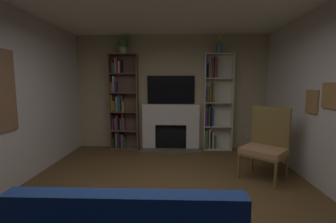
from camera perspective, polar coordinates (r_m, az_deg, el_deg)
ground_plane at (r=3.15m, az=-0.97°, el=-23.50°), size 7.11×7.11×0.00m
wall_back_accent at (r=5.71m, az=0.75°, el=4.71°), size 4.73×0.06×2.75m
fireplace at (r=5.66m, az=0.70°, el=-3.47°), size 1.47×0.51×1.10m
tv at (r=5.65m, az=0.73°, el=5.36°), size 1.14×0.06×0.68m
bookshelf_left at (r=5.76m, az=-11.40°, el=1.79°), size 0.67×0.28×2.29m
bookshelf_right at (r=5.67m, az=11.31°, el=1.89°), size 0.67×0.27×2.29m
potted_plant at (r=5.75m, az=-11.06°, el=15.83°), size 0.24×0.24×0.37m
vase_with_flowers at (r=5.67m, az=12.61°, el=15.10°), size 0.15×0.15×0.41m
armchair at (r=4.28m, az=22.98°, el=-7.23°), size 0.87×0.86×1.20m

